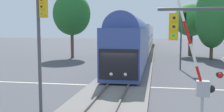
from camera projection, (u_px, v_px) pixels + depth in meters
The scene contains 10 objects.
ground_plane at pixel (120, 86), 18.67m from camera, with size 220.00×220.00×0.00m, color #47474C.
road_centre_stripe at pixel (120, 86), 18.67m from camera, with size 44.00×0.20×0.01m.
railway_track at pixel (120, 85), 18.66m from camera, with size 4.40×80.00×0.32m.
commuter_train at pixel (142, 38), 45.88m from camera, with size 3.04×61.58×5.16m.
crossing_gate_near at pixel (200, 75), 11.45m from camera, with size 2.09×0.40×6.53m.
traffic_signal_far_side at pixel (183, 30), 25.96m from camera, with size 0.53×0.38×6.12m.
traffic_signal_median at pixel (41, 32), 12.28m from camera, with size 0.53×0.38×5.95m.
elm_centre_background at pixel (191, 20), 40.32m from camera, with size 5.41×5.41×8.31m.
oak_behind_train at pixel (72, 14), 37.14m from camera, with size 5.41×5.41×9.49m.
oak_far_right at pixel (213, 15), 34.70m from camera, with size 4.62×4.62×10.56m.
Camera 1 is at (2.59, -18.18, 4.05)m, focal length 41.15 mm.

